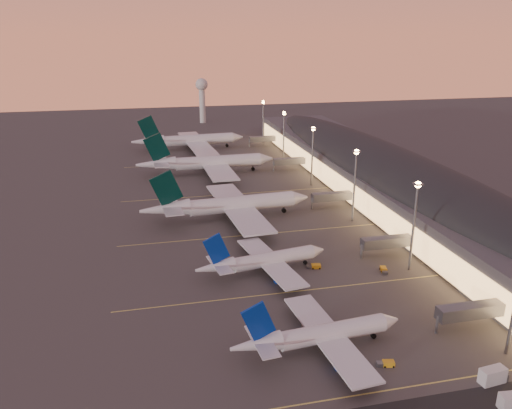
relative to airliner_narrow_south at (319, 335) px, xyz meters
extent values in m
plane|color=#3E3B39|center=(1.65, 29.95, -3.53)|extent=(700.00, 700.00, 0.00)
cylinder|color=silver|center=(3.30, 0.30, 0.06)|extent=(23.82, 6.11, 4.01)
cone|color=silver|center=(16.92, 1.53, 0.06)|extent=(4.14, 4.34, 4.01)
cone|color=silver|center=(-13.73, -1.24, 0.56)|extent=(10.96, 4.95, 4.01)
cube|color=silver|center=(2.16, 0.19, -0.64)|extent=(9.85, 34.25, 0.44)
cylinder|color=navy|center=(2.25, 7.66, -1.99)|extent=(5.57, 3.47, 3.01)
cylinder|color=navy|center=(3.59, -7.14, -1.99)|extent=(5.57, 3.47, 3.01)
cube|color=navy|center=(-13.20, -1.19, 5.76)|extent=(7.37, 1.26, 8.70)
cube|color=silver|center=(-12.45, -1.12, 1.17)|extent=(4.88, 12.45, 0.28)
cylinder|color=black|center=(13.15, 1.19, -2.73)|extent=(0.35, 0.35, 1.58)
cylinder|color=black|center=(13.15, 1.19, -2.96)|extent=(1.18, 0.80, 1.12)
cylinder|color=black|center=(1.15, 2.92, -2.73)|extent=(0.35, 0.35, 1.58)
cylinder|color=black|center=(1.15, 2.92, -2.96)|extent=(1.18, 0.80, 1.12)
cylinder|color=black|center=(1.66, -2.67, -2.73)|extent=(0.35, 0.35, 1.58)
cylinder|color=black|center=(1.66, -2.67, -2.96)|extent=(1.18, 0.80, 1.12)
cylinder|color=silver|center=(0.38, 38.08, 0.09)|extent=(24.09, 7.97, 4.04)
cone|color=silver|center=(13.97, 40.39, 0.09)|extent=(4.46, 4.63, 4.04)
cone|color=silver|center=(-16.62, 35.19, 0.60)|extent=(11.25, 5.79, 4.04)
cube|color=silver|center=(-0.76, 37.89, -0.62)|extent=(12.51, 34.73, 0.44)
cylinder|color=navy|center=(-1.26, 45.40, -1.98)|extent=(5.80, 3.89, 3.03)
cylinder|color=navy|center=(1.26, 30.63, -1.98)|extent=(5.80, 3.89, 3.03)
cube|color=navy|center=(-16.09, 35.28, 5.84)|extent=(7.41, 1.84, 8.77)
cube|color=silver|center=(-15.33, 35.41, 1.20)|extent=(5.83, 12.73, 0.28)
cylinder|color=black|center=(10.21, 39.75, -2.73)|extent=(0.37, 0.37, 1.60)
cylinder|color=black|center=(10.21, 39.75, -2.96)|extent=(1.23, 0.89, 1.13)
cylinder|color=black|center=(-1.99, 40.55, -2.73)|extent=(0.37, 0.37, 1.60)
cylinder|color=black|center=(-1.99, 40.55, -2.96)|extent=(1.23, 0.89, 1.13)
cylinder|color=black|center=(-1.04, 34.97, -2.73)|extent=(0.37, 0.37, 1.60)
cylinder|color=black|center=(-1.04, 34.97, -2.96)|extent=(1.23, 0.89, 1.13)
cylinder|color=silver|center=(0.29, 82.34, 1.66)|extent=(38.45, 8.68, 5.76)
cone|color=silver|center=(22.36, 84.05, 1.66)|extent=(6.57, 6.22, 5.76)
cone|color=silver|center=(-27.29, 80.21, 2.38)|extent=(17.61, 7.07, 5.76)
cube|color=silver|center=(-1.55, 82.20, 0.65)|extent=(15.32, 56.40, 0.63)
cylinder|color=slate|center=(-1.26, 94.52, -1.29)|extent=(8.91, 4.97, 4.32)
cylinder|color=slate|center=(0.62, 70.08, -1.29)|extent=(8.91, 4.97, 4.32)
cube|color=black|center=(-26.43, 80.28, 9.83)|extent=(11.40, 1.74, 12.79)
cube|color=silver|center=(-25.21, 80.37, 3.25)|extent=(7.67, 20.47, 0.40)
cylinder|color=black|center=(16.25, 83.58, -2.37)|extent=(0.50, 0.50, 2.31)
cylinder|color=black|center=(16.25, 83.58, -2.72)|extent=(1.69, 1.13, 1.61)
cylinder|color=black|center=(-3.08, 86.13, -2.37)|extent=(0.50, 0.50, 2.31)
cylinder|color=black|center=(-3.08, 86.13, -2.72)|extent=(1.69, 1.13, 1.61)
cylinder|color=black|center=(-2.46, 78.08, -2.37)|extent=(0.50, 0.50, 2.31)
cylinder|color=black|center=(-2.46, 78.08, -2.72)|extent=(1.69, 1.13, 1.61)
cylinder|color=silver|center=(1.16, 144.49, 1.96)|extent=(40.48, 7.41, 6.09)
cone|color=silver|center=(24.55, 145.26, 1.96)|extent=(6.70, 6.30, 6.09)
cone|color=silver|center=(-28.08, 143.53, 2.72)|extent=(18.39, 6.69, 6.09)
cube|color=silver|center=(-0.79, 144.43, 0.89)|extent=(13.62, 59.26, 0.67)
cylinder|color=slate|center=(0.08, 157.42, -1.16)|extent=(9.25, 4.87, 4.57)
cylinder|color=slate|center=(0.93, 131.52, -1.16)|extent=(9.25, 4.87, 4.57)
cube|color=black|center=(-27.17, 143.56, 10.59)|extent=(12.04, 1.31, 13.52)
cube|color=silver|center=(-25.87, 143.60, 3.63)|extent=(7.19, 21.41, 0.43)
cylinder|color=black|center=(18.07, 145.05, -2.31)|extent=(0.50, 0.50, 2.44)
cylinder|color=black|center=(18.07, 145.05, -2.67)|extent=(1.74, 1.12, 1.71)
cylinder|color=black|center=(-2.23, 148.65, -2.31)|extent=(0.50, 0.50, 2.44)
cylinder|color=black|center=(-2.23, 148.65, -2.67)|extent=(1.74, 1.12, 1.71)
cylinder|color=black|center=(-1.95, 140.12, -2.31)|extent=(0.50, 0.50, 2.44)
cylinder|color=black|center=(-1.95, 140.12, -2.67)|extent=(1.74, 1.12, 1.71)
cylinder|color=silver|center=(-1.82, 199.73, 1.89)|extent=(40.11, 8.92, 6.01)
cone|color=silver|center=(21.22, 201.42, 1.89)|extent=(6.84, 6.47, 6.01)
cone|color=silver|center=(-30.61, 197.61, 2.64)|extent=(18.36, 7.32, 6.01)
cube|color=silver|center=(-3.73, 199.59, 0.83)|extent=(15.78, 58.83, 0.66)
cylinder|color=slate|center=(-3.39, 212.44, -1.19)|extent=(9.29, 5.16, 4.51)
cylinder|color=slate|center=(-1.52, 186.92, -1.19)|extent=(9.29, 5.16, 4.51)
cube|color=black|center=(-29.71, 197.67, 10.41)|extent=(11.90, 1.77, 13.35)
cube|color=silver|center=(-28.43, 197.77, 3.54)|extent=(7.93, 21.35, 0.42)
cylinder|color=black|center=(14.85, 200.95, -2.32)|extent=(0.52, 0.52, 2.41)
cylinder|color=black|center=(14.85, 200.95, -2.68)|extent=(1.76, 1.17, 1.68)
cylinder|color=black|center=(-5.32, 203.69, -2.32)|extent=(0.52, 0.52, 2.41)
cylinder|color=black|center=(-5.32, 203.69, -2.68)|extent=(1.76, 1.17, 1.68)
cylinder|color=black|center=(-4.71, 195.29, -2.32)|extent=(0.52, 0.52, 2.41)
cylinder|color=black|center=(-4.71, 195.29, -2.68)|extent=(1.76, 1.17, 1.68)
cube|color=#454549|center=(63.65, 102.45, 2.47)|extent=(40.00, 255.00, 12.00)
ellipsoid|color=black|center=(63.65, 102.45, 8.47)|extent=(39.00, 253.00, 10.92)
cube|color=#FFBB6B|center=(43.45, 102.45, 1.47)|extent=(0.40, 244.80, 8.00)
cube|color=slate|center=(35.65, -0.05, 0.97)|extent=(16.00, 3.20, 3.00)
cylinder|color=slate|center=(27.65, -0.05, -1.33)|extent=(0.70, 0.70, 4.40)
cube|color=slate|center=(35.65, 39.95, 0.97)|extent=(16.00, 3.20, 3.00)
cylinder|color=slate|center=(27.65, 39.95, -1.33)|extent=(0.70, 0.70, 4.40)
cube|color=slate|center=(35.65, 84.95, 0.97)|extent=(16.00, 3.20, 3.00)
cylinder|color=slate|center=(27.65, 84.95, -1.33)|extent=(0.70, 0.70, 4.40)
cube|color=slate|center=(35.65, 141.95, 0.97)|extent=(16.00, 3.20, 3.00)
cylinder|color=slate|center=(27.65, 141.95, -1.33)|extent=(0.70, 0.70, 4.40)
cube|color=slate|center=(35.65, 197.95, 0.97)|extent=(16.00, 3.20, 3.00)
cylinder|color=slate|center=(27.65, 197.95, -1.33)|extent=(0.70, 0.70, 4.40)
cylinder|color=slate|center=(37.65, 29.95, 8.97)|extent=(0.70, 0.70, 25.00)
cube|color=slate|center=(37.65, 29.95, 21.67)|extent=(2.20, 2.20, 0.50)
sphere|color=#FDAE59|center=(37.65, 29.95, 21.47)|extent=(1.80, 1.80, 1.80)
cylinder|color=slate|center=(37.65, 69.95, 8.97)|extent=(0.70, 0.70, 25.00)
cube|color=slate|center=(37.65, 69.95, 21.67)|extent=(2.20, 2.20, 0.50)
sphere|color=#FDAE59|center=(37.65, 69.95, 21.47)|extent=(1.80, 1.80, 1.80)
cylinder|color=slate|center=(37.65, 114.95, 8.97)|extent=(0.70, 0.70, 25.00)
cube|color=slate|center=(37.65, 114.95, 21.67)|extent=(2.20, 2.20, 0.50)
sphere|color=#FDAE59|center=(37.65, 114.95, 21.47)|extent=(1.80, 1.80, 1.80)
cylinder|color=slate|center=(37.65, 159.95, 8.97)|extent=(0.70, 0.70, 25.00)
cube|color=slate|center=(37.65, 159.95, 21.67)|extent=(2.20, 2.20, 0.50)
sphere|color=#FDAE59|center=(37.65, 159.95, 21.47)|extent=(1.80, 1.80, 1.80)
cylinder|color=slate|center=(37.65, 204.95, 8.97)|extent=(0.70, 0.70, 25.00)
cube|color=slate|center=(37.65, 204.95, 21.67)|extent=(2.20, 2.20, 0.50)
sphere|color=#FDAE59|center=(37.65, 204.95, 21.47)|extent=(1.80, 1.80, 1.80)
cylinder|color=silver|center=(11.65, 289.95, 9.47)|extent=(4.40, 4.40, 26.00)
sphere|color=silver|center=(11.65, 289.95, 24.47)|extent=(9.00, 9.00, 9.00)
cube|color=#D8C659|center=(1.65, -15.05, -3.52)|extent=(90.00, 0.36, 0.00)
cube|color=#D8C659|center=(1.65, 24.95, -3.52)|extent=(90.00, 0.36, 0.00)
cube|color=#D8C659|center=(1.65, 64.95, -3.52)|extent=(90.00, 0.36, 0.00)
cube|color=#D8C659|center=(1.65, 109.95, -3.52)|extent=(90.00, 0.36, 0.00)
cube|color=#D8C659|center=(1.65, 164.95, -3.52)|extent=(90.00, 0.36, 0.00)
cube|color=gold|center=(11.89, -8.33, -3.00)|extent=(2.54, 1.88, 1.05)
cube|color=slate|center=(10.21, -7.97, -3.14)|extent=(1.57, 1.49, 0.76)
cylinder|color=black|center=(12.88, -7.82, -3.32)|extent=(0.45, 0.26, 0.42)
cylinder|color=black|center=(12.57, -9.21, -3.32)|extent=(0.45, 0.26, 0.42)
cylinder|color=black|center=(11.20, -7.45, -3.32)|extent=(0.45, 0.26, 0.42)
cylinder|color=black|center=(10.90, -8.85, -3.32)|extent=(0.45, 0.26, 0.42)
cube|color=gold|center=(35.71, 4.72, -2.98)|extent=(2.82, 2.51, 1.09)
cube|color=slate|center=(34.17, 3.80, -3.13)|extent=(1.86, 1.83, 0.80)
cylinder|color=black|center=(36.09, 5.82, -3.31)|extent=(0.47, 0.38, 0.44)
cylinder|color=black|center=(36.86, 4.55, -3.31)|extent=(0.47, 0.38, 0.44)
cylinder|color=black|center=(34.55, 4.90, -3.31)|extent=(0.47, 0.38, 0.44)
cylinder|color=black|center=(35.33, 3.62, -3.31)|extent=(0.47, 0.38, 0.44)
cube|color=gold|center=(12.40, 36.69, -2.93)|extent=(2.85, 2.09, 1.18)
cube|color=slate|center=(10.51, 37.07, -3.10)|extent=(1.75, 1.67, 0.86)
cylinder|color=black|center=(13.51, 37.29, -3.29)|extent=(0.50, 0.28, 0.47)
cylinder|color=black|center=(13.19, 35.71, -3.29)|extent=(0.50, 0.28, 0.47)
cylinder|color=black|center=(11.62, 37.67, -3.29)|extent=(0.50, 0.28, 0.47)
cylinder|color=black|center=(11.30, 36.09, -3.29)|extent=(0.50, 0.28, 0.47)
cube|color=silver|center=(28.68, -17.38, -1.96)|extent=(5.27, 2.75, 3.13)
cube|color=slate|center=(30.87, -17.14, -2.70)|extent=(1.87, 2.19, 1.66)
cube|color=gold|center=(30.20, 30.71, -2.96)|extent=(2.07, 2.77, 1.14)
cube|color=slate|center=(29.78, 28.91, -3.11)|extent=(1.64, 1.71, 0.83)
cylinder|color=black|center=(29.66, 31.80, -3.30)|extent=(0.28, 0.48, 0.45)
cylinder|color=black|center=(31.17, 31.44, -3.30)|extent=(0.28, 0.48, 0.45)
cylinder|color=black|center=(29.24, 29.99, -3.30)|extent=(0.28, 0.48, 0.45)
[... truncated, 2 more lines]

